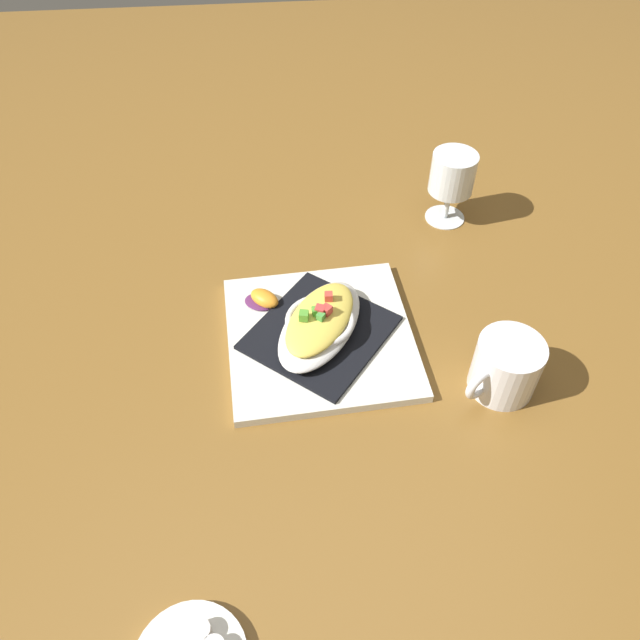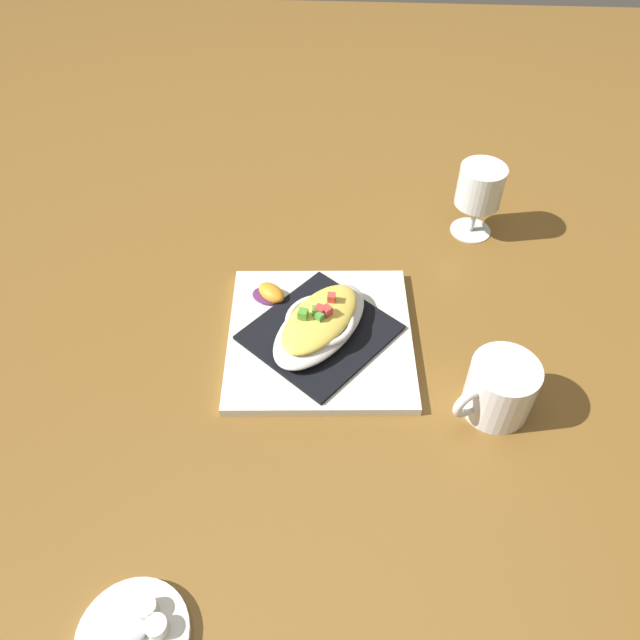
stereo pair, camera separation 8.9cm
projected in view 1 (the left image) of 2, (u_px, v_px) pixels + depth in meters
The scene contains 8 objects.
ground_plane at pixel (320, 340), 0.92m from camera, with size 2.60×2.60×0.00m, color brown.
square_plate at pixel (320, 337), 0.92m from camera, with size 0.27×0.27×0.01m, color silver.
folded_napkin at pixel (320, 332), 0.91m from camera, with size 0.19×0.18×0.01m, color black.
gratin_dish at pixel (320, 322), 0.89m from camera, with size 0.18×0.21×0.05m.
orange_garnish at pixel (263, 299), 0.95m from camera, with size 0.07×0.05×0.02m.
coffee_mug at pixel (505, 369), 0.84m from camera, with size 0.11×0.09×0.09m.
stemmed_glass at pixel (452, 177), 1.06m from camera, with size 0.08×0.08×0.13m.
creamer_cup_1 at pixel (200, 631), 0.63m from camera, with size 0.02×0.02×0.02m, color white.
Camera 1 is at (0.06, 0.60, 0.70)m, focal length 34.64 mm.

